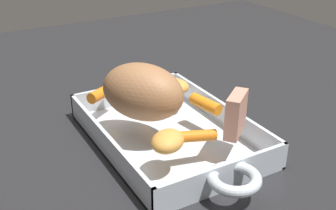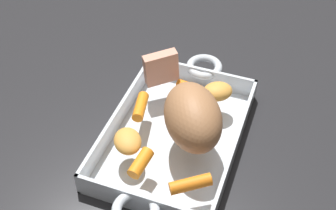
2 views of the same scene
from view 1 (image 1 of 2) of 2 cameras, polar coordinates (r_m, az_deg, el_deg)
ground_plane at (r=0.78m, az=-0.04°, el=-4.68°), size 1.71×1.71×0.00m
roasting_dish at (r=0.77m, az=-0.04°, el=-3.69°), size 0.46×0.24×0.05m
pork_roast at (r=0.73m, az=-3.41°, el=1.78°), size 0.18×0.16×0.10m
roast_slice_outer at (r=0.69m, az=9.05°, el=-1.22°), size 0.06×0.07×0.07m
baby_carrot_center_right at (r=0.68m, az=3.75°, el=-4.20°), size 0.03×0.06×0.02m
baby_carrot_long at (r=0.78m, az=5.02°, el=0.15°), size 0.07×0.03×0.02m
baby_carrot_northeast at (r=0.83m, az=-8.81°, el=1.61°), size 0.06×0.07×0.03m
baby_carrot_short at (r=0.85m, az=-2.72°, el=2.66°), size 0.06×0.03×0.03m
potato_whole at (r=0.84m, az=0.77°, el=2.54°), size 0.08×0.08×0.03m
potato_corner at (r=0.65m, az=-0.05°, el=-4.84°), size 0.07×0.08×0.03m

